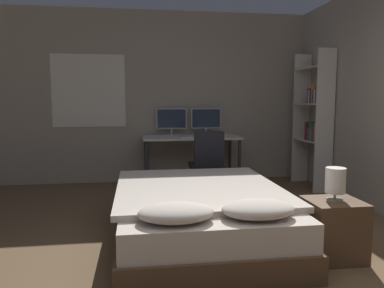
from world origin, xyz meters
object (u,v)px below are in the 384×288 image
Objects in this scene: nightstand at (333,229)px; office_chair at (207,172)px; computer_mouse at (212,136)px; bookshelf at (315,115)px; desk at (191,142)px; bedside_lamp at (335,181)px; monitor_left at (172,120)px; monitor_right at (206,120)px; keyboard at (193,137)px; bed at (200,214)px.

office_chair is at bearing 108.00° from nightstand.
office_chair reaches higher than computer_mouse.
computer_mouse is at bearing 172.10° from bookshelf.
desk is (-0.78, 2.84, 0.42)m from nightstand.
bedside_lamp is 2.19m from office_chair.
nightstand is 2.73m from bookshelf.
monitor_left is at bearing 139.11° from desk.
monitor_right is 0.60m from keyboard.
office_chair reaches higher than keyboard.
bedside_lamp is 3.14m from monitor_right.
office_chair is (0.38, -1.01, -0.65)m from monitor_left.
computer_mouse is at bearing -89.33° from monitor_right.
monitor_right reaches higher than desk.
keyboard is at bearing -90.00° from desk.
bookshelf is at bearing 42.39° from bed.
monitor_right is 1.24× the size of keyboard.
keyboard is at bearing 83.13° from bed.
monitor_right is at bearing 99.21° from bedside_lamp.
monitor_left is at bearing 139.59° from computer_mouse.
monitor_right reaches higher than bedside_lamp.
bed is 1.39× the size of desk.
office_chair is 1.85m from bookshelf.
desk is at bearing 105.26° from bedside_lamp.
office_chair is at bearing -99.61° from monitor_right.
bookshelf is (1.00, 2.40, 0.84)m from nightstand.
bookshelf is (2.05, -0.68, 0.09)m from monitor_left.
computer_mouse is (0.28, -0.24, 0.11)m from desk.
desk is 0.73× the size of bookshelf.
keyboard is 0.28m from computer_mouse.
bookshelf reaches higher than bedside_lamp.
bookshelf is (1.67, 0.33, 0.73)m from office_chair.
bookshelf is at bearing 67.40° from bedside_lamp.
bed is 1.23m from bedside_lamp.
bed is at bearing -103.08° from office_chair.
office_chair is (-0.67, 2.07, -0.30)m from bedside_lamp.
keyboard is (0.00, -0.24, 0.10)m from desk.
keyboard is (-0.28, -0.47, -0.23)m from monitor_right.
monitor_left is at bearing 90.64° from bed.
bookshelf is (1.77, -0.44, 0.42)m from desk.
bedside_lamp is at bearing -74.74° from desk.
nightstand is at bearing -79.27° from computer_mouse.
bedside_lamp is at bearing -112.60° from bookshelf.
keyboard reaches higher than desk.
bed is 1.56m from office_chair.
computer_mouse is at bearing 0.00° from keyboard.
computer_mouse is at bearing -40.41° from monitor_left.
monitor_right is at bearing 78.30° from bed.
nightstand is at bearing -80.79° from monitor_right.
office_chair is at bearing 76.92° from bed.
bedside_lamp is 2.95m from desk.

